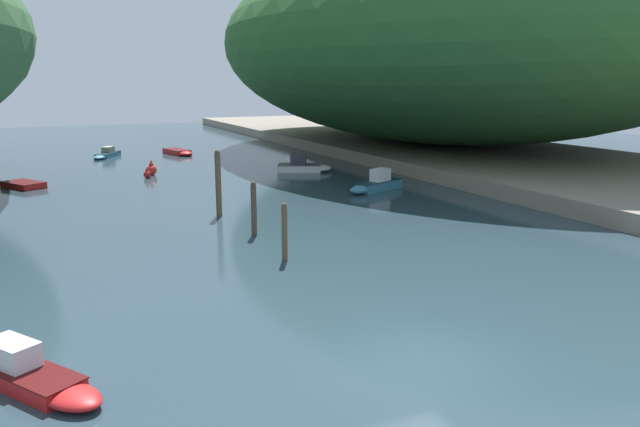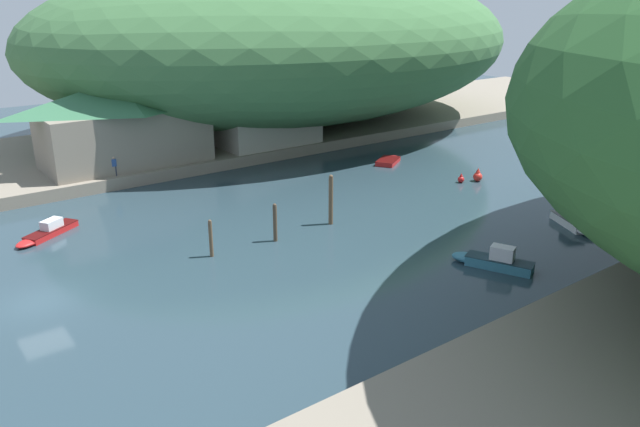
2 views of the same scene
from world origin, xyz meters
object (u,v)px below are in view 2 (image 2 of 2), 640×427
(boathouse_shed, at_px, (261,121))
(boat_small_dinghy, at_px, (579,221))
(boat_moored_right, at_px, (548,151))
(boat_white_cruiser, at_px, (492,260))
(waterfront_building, at_px, (123,120))
(boat_far_right_bank, at_px, (46,232))
(boat_near_quay, at_px, (389,160))
(channel_buoy_far, at_px, (478,176))
(person_on_quay, at_px, (114,165))
(channel_buoy_near, at_px, (461,179))
(boat_open_rowboat, at_px, (607,168))

(boathouse_shed, xyz_separation_m, boat_small_dinghy, (32.04, 6.17, -2.80))
(boat_moored_right, relative_size, boat_white_cruiser, 0.97)
(waterfront_building, bearing_deg, boat_far_right_bank, -41.17)
(boat_small_dinghy, bearing_deg, boat_near_quay, -66.89)
(boat_white_cruiser, xyz_separation_m, channel_buoy_far, (-12.32, 13.52, 0.02))
(channel_buoy_far, xyz_separation_m, person_on_quay, (-16.96, -25.92, 1.55))
(channel_buoy_far, bearing_deg, boat_far_right_bank, -104.75)
(channel_buoy_near, bearing_deg, boat_small_dinghy, -8.00)
(boat_moored_right, distance_m, boat_white_cruiser, 30.32)
(waterfront_building, distance_m, boat_far_right_bank, 15.98)
(boat_near_quay, bearing_deg, boat_white_cruiser, -59.66)
(boat_small_dinghy, bearing_deg, channel_buoy_near, -71.07)
(waterfront_building, bearing_deg, boat_moored_right, 63.42)
(waterfront_building, relative_size, boat_moored_right, 3.13)
(boat_white_cruiser, xyz_separation_m, person_on_quay, (-29.28, -12.40, 1.57))
(boat_moored_right, bearing_deg, boat_far_right_bank, 109.08)
(boat_white_cruiser, distance_m, boat_small_dinghy, 10.33)
(boathouse_shed, height_order, boat_small_dinghy, boathouse_shed)
(boat_far_right_bank, bearing_deg, channel_buoy_far, -137.57)
(boat_white_cruiser, distance_m, channel_buoy_far, 18.29)
(boat_open_rowboat, bearing_deg, channel_buoy_far, 54.42)
(waterfront_building, bearing_deg, boat_white_cruiser, 17.08)
(boat_white_cruiser, bearing_deg, channel_buoy_far, 18.51)
(waterfront_building, distance_m, boat_white_cruiser, 34.49)
(waterfront_building, distance_m, boathouse_shed, 14.29)
(boat_small_dinghy, height_order, channel_buoy_near, boat_small_dinghy)
(boat_white_cruiser, distance_m, person_on_quay, 31.83)
(channel_buoy_near, bearing_deg, boat_near_quay, -177.91)
(boathouse_shed, bearing_deg, person_on_quay, -78.29)
(boat_near_quay, relative_size, boat_small_dinghy, 0.86)
(boat_white_cruiser, height_order, channel_buoy_far, boat_white_cruiser)
(boathouse_shed, relative_size, boat_near_quay, 2.61)
(boat_open_rowboat, relative_size, boat_white_cruiser, 0.94)
(boat_white_cruiser, bearing_deg, waterfront_building, 83.26)
(boat_near_quay, bearing_deg, boat_small_dinghy, -35.05)
(boat_near_quay, relative_size, channel_buoy_far, 3.41)
(boat_open_rowboat, bearing_deg, waterfront_building, 40.75)
(waterfront_building, bearing_deg, channel_buoy_near, 48.12)
(boathouse_shed, bearing_deg, boat_far_right_bank, -64.57)
(boat_small_dinghy, bearing_deg, boat_open_rowboat, -129.68)
(boat_near_quay, relative_size, boat_white_cruiser, 0.82)
(boathouse_shed, distance_m, boat_white_cruiser, 33.09)
(boat_white_cruiser, distance_m, channel_buoy_near, 17.64)
(boat_far_right_bank, distance_m, person_on_quay, 11.32)
(waterfront_building, xyz_separation_m, boat_white_cruiser, (32.69, 10.05, -4.49))
(boat_near_quay, bearing_deg, waterfront_building, -148.16)
(boat_near_quay, height_order, channel_buoy_far, channel_buoy_far)
(boat_moored_right, xyz_separation_m, channel_buoy_far, (1.96, -13.23, 0.16))
(boathouse_shed, height_order, boat_open_rowboat, boathouse_shed)
(boat_small_dinghy, bearing_deg, person_on_quay, -24.63)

